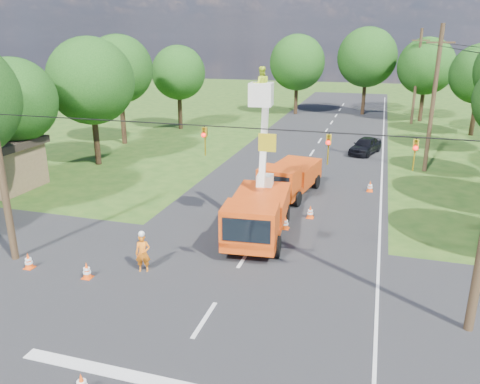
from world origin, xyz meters
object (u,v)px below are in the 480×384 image
(traffic_cone_7, at_px, (370,186))
(tree_left_c, at_px, (14,101))
(pole_right_mid, at_px, (433,99))
(traffic_cone_3, at_px, (310,212))
(tree_far_c, at_px, (426,66))
(distant_car, at_px, (365,146))
(traffic_cone_5, at_px, (28,261))
(tree_left_e, at_px, (119,69))
(pole_right_far, at_px, (417,76))
(bucket_truck, at_px, (258,206))
(traffic_cone_4, at_px, (87,271))
(tree_left_f, at_px, (178,73))
(ground_worker, at_px, (143,253))
(tree_right_e, at_px, (480,74))
(tree_far_b, at_px, (367,57))
(tree_far_a, at_px, (297,63))
(second_truck, at_px, (290,178))
(traffic_cone_2, at_px, (285,223))
(tree_left_d, at_px, (91,81))

(traffic_cone_7, height_order, tree_left_c, tree_left_c)
(pole_right_mid, bearing_deg, traffic_cone_3, -119.26)
(traffic_cone_7, xyz_separation_m, tree_far_c, (4.60, 28.04, 5.70))
(traffic_cone_7, xyz_separation_m, pole_right_mid, (3.60, 6.04, 4.75))
(distant_car, distance_m, traffic_cone_5, 27.64)
(distant_car, xyz_separation_m, traffic_cone_3, (-2.16, -15.64, -0.34))
(tree_left_e, bearing_deg, pole_right_far, 35.43)
(bucket_truck, xyz_separation_m, traffic_cone_4, (-5.50, -5.77, -1.30))
(tree_far_c, bearing_deg, tree_left_f, -153.72)
(ground_worker, bearing_deg, tree_right_e, 44.31)
(tree_far_b, bearing_deg, tree_left_f, -139.88)
(tree_far_a, bearing_deg, second_truck, -80.44)
(ground_worker, bearing_deg, tree_far_a, 73.01)
(tree_far_b, bearing_deg, traffic_cone_2, -92.91)
(traffic_cone_3, xyz_separation_m, traffic_cone_5, (-10.33, -9.01, 0.00))
(traffic_cone_5, distance_m, traffic_cone_7, 19.63)
(tree_left_c, bearing_deg, tree_far_b, 61.56)
(traffic_cone_2, distance_m, traffic_cone_3, 2.07)
(bucket_truck, relative_size, traffic_cone_4, 11.19)
(bucket_truck, bearing_deg, traffic_cone_3, 52.73)
(second_truck, distance_m, tree_far_b, 33.79)
(tree_left_c, xyz_separation_m, tree_right_e, (30.30, 26.00, 0.37))
(tree_right_e, xyz_separation_m, tree_far_a, (-18.80, 8.00, 0.38))
(tree_far_a, bearing_deg, traffic_cone_4, -90.66)
(pole_right_mid, relative_size, tree_right_e, 1.16)
(distant_car, height_order, tree_far_a, tree_far_a)
(tree_left_c, distance_m, tree_far_a, 35.90)
(ground_worker, bearing_deg, tree_left_d, 109.40)
(pole_right_mid, bearing_deg, distant_car, 136.64)
(tree_far_a, relative_size, tree_far_b, 0.92)
(traffic_cone_2, height_order, tree_far_a, tree_far_a)
(tree_left_c, distance_m, tree_left_f, 21.07)
(second_truck, height_order, traffic_cone_2, second_truck)
(tree_far_c, bearing_deg, pole_right_mid, -92.60)
(pole_right_far, height_order, tree_far_a, pole_right_far)
(traffic_cone_3, relative_size, pole_right_far, 0.07)
(pole_right_mid, xyz_separation_m, tree_far_b, (-5.50, 25.00, 1.70))
(bucket_truck, xyz_separation_m, traffic_cone_2, (1.06, 1.44, -1.30))
(ground_worker, height_order, traffic_cone_2, ground_worker)
(traffic_cone_5, xyz_separation_m, tree_far_c, (17.80, 42.57, 5.70))
(ground_worker, relative_size, traffic_cone_5, 2.34)
(tree_far_b, xyz_separation_m, tree_far_c, (6.50, -3.00, -0.75))
(distant_car, bearing_deg, tree_far_a, 134.00)
(tree_far_c, bearing_deg, tree_left_e, -142.75)
(distant_car, distance_m, tree_left_c, 26.03)
(tree_left_d, bearing_deg, pole_right_far, 46.77)
(traffic_cone_5, distance_m, tree_right_e, 42.24)
(traffic_cone_7, relative_size, tree_right_e, 0.08)
(tree_left_c, xyz_separation_m, tree_far_b, (19.50, 36.00, 1.37))
(traffic_cone_2, xyz_separation_m, pole_right_mid, (7.45, 13.39, 4.75))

